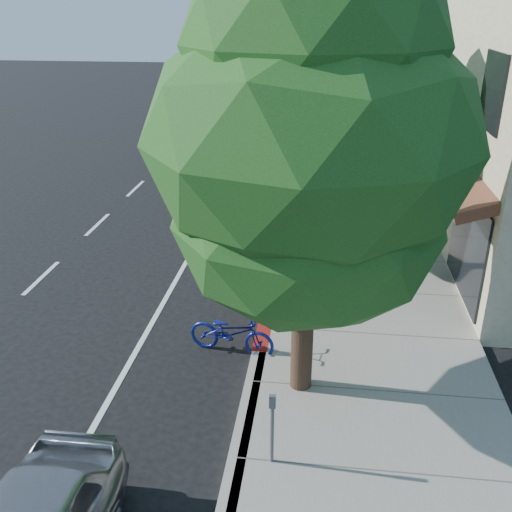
% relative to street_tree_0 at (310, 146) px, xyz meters
% --- Properties ---
extents(ground, '(120.00, 120.00, 0.00)m').
position_rel_street_tree_0_xyz_m(ground, '(-0.90, 2.00, -4.67)').
color(ground, black).
rests_on(ground, ground).
extents(sidewalk, '(4.60, 56.00, 0.15)m').
position_rel_street_tree_0_xyz_m(sidewalk, '(1.40, 10.00, -4.59)').
color(sidewalk, gray).
rests_on(sidewalk, ground).
extents(curb, '(0.30, 56.00, 0.15)m').
position_rel_street_tree_0_xyz_m(curb, '(-0.90, 10.00, -4.59)').
color(curb, '#9E998E').
rests_on(curb, ground).
extents(curb_red_segment, '(0.32, 4.00, 0.15)m').
position_rel_street_tree_0_xyz_m(curb_red_segment, '(-0.90, 3.00, -4.59)').
color(curb_red_segment, maroon).
rests_on(curb_red_segment, ground).
extents(storefront_building, '(10.00, 36.00, 7.00)m').
position_rel_street_tree_0_xyz_m(storefront_building, '(8.70, 20.00, -1.17)').
color(storefront_building, beige).
rests_on(storefront_building, ground).
extents(street_tree_0, '(5.26, 5.26, 7.75)m').
position_rel_street_tree_0_xyz_m(street_tree_0, '(0.00, 0.00, 0.00)').
color(street_tree_0, black).
rests_on(street_tree_0, ground).
extents(street_tree_1, '(4.35, 4.35, 7.48)m').
position_rel_street_tree_0_xyz_m(street_tree_1, '(0.00, 6.00, -0.00)').
color(street_tree_1, black).
rests_on(street_tree_1, ground).
extents(street_tree_2, '(4.58, 4.58, 6.75)m').
position_rel_street_tree_0_xyz_m(street_tree_2, '(-0.00, 12.00, -0.61)').
color(street_tree_2, black).
rests_on(street_tree_2, ground).
extents(street_tree_3, '(5.52, 5.52, 8.10)m').
position_rel_street_tree_0_xyz_m(street_tree_3, '(0.00, 18.00, 0.21)').
color(street_tree_3, black).
rests_on(street_tree_3, ground).
extents(street_tree_4, '(4.66, 4.66, 6.90)m').
position_rel_street_tree_0_xyz_m(street_tree_4, '(-0.00, 24.00, -0.51)').
color(street_tree_4, black).
rests_on(street_tree_4, ground).
extents(street_tree_5, '(4.50, 4.50, 7.82)m').
position_rel_street_tree_0_xyz_m(street_tree_5, '(0.00, 30.00, 0.22)').
color(street_tree_5, black).
rests_on(street_tree_5, ground).
extents(cyclist, '(0.46, 0.66, 1.76)m').
position_rel_street_tree_0_xyz_m(cyclist, '(-1.60, 4.40, -3.79)').
color(cyclist, white).
rests_on(cyclist, ground).
extents(bicycle, '(1.93, 0.98, 0.96)m').
position_rel_street_tree_0_xyz_m(bicycle, '(-1.49, 1.14, -4.19)').
color(bicycle, navy).
rests_on(bicycle, ground).
extents(silver_suv, '(2.59, 5.53, 1.53)m').
position_rel_street_tree_0_xyz_m(silver_suv, '(-1.69, 7.50, -3.91)').
color(silver_suv, silver).
rests_on(silver_suv, ground).
extents(dark_sedan, '(2.27, 5.26, 1.68)m').
position_rel_street_tree_0_xyz_m(dark_sedan, '(-3.10, 13.53, -3.83)').
color(dark_sedan, black).
rests_on(dark_sedan, ground).
extents(white_pickup, '(3.19, 6.45, 1.80)m').
position_rel_street_tree_0_xyz_m(white_pickup, '(-3.10, 19.40, -3.77)').
color(white_pickup, white).
rests_on(white_pickup, ground).
extents(dark_suv_far, '(2.26, 5.19, 1.74)m').
position_rel_street_tree_0_xyz_m(dark_suv_far, '(-3.10, 23.50, -3.80)').
color(dark_suv_far, black).
rests_on(dark_suv_far, ground).
extents(pedestrian, '(0.97, 0.78, 1.90)m').
position_rel_street_tree_0_xyz_m(pedestrian, '(2.68, 10.23, -3.57)').
color(pedestrian, black).
rests_on(pedestrian, sidewalk).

